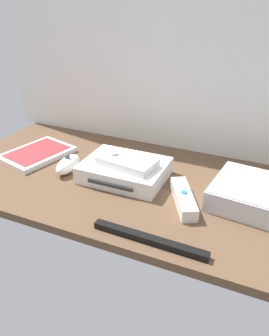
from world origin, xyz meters
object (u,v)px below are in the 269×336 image
object	(u,v)px
game_case	(37,154)
sensor_bar	(149,239)
mini_computer	(252,194)
remote_classic_pad	(127,162)
remote_wand	(184,198)
game_console	(125,170)
remote_nunchuk	(68,164)

from	to	relation	value
game_case	sensor_bar	bearing A→B (deg)	-12.69
mini_computer	remote_classic_pad	distance (cm)	30.51
remote_wand	sensor_bar	distance (cm)	15.88
game_console	remote_classic_pad	xyz separation A→B (cm)	(1.22, -0.95, 3.21)
mini_computer	sensor_bar	bearing A→B (deg)	-125.78
mini_computer	remote_wand	world-z (taller)	mini_computer
game_case	sensor_bar	world-z (taller)	game_case
mini_computer	remote_wand	distance (cm)	15.44
remote_wand	remote_nunchuk	distance (cm)	33.07
game_console	sensor_bar	xyz separation A→B (cm)	(15.54, -21.19, -1.50)
remote_wand	remote_nunchuk	world-z (taller)	remote_nunchuk
game_case	remote_classic_pad	xyz separation A→B (cm)	(30.16, -2.03, 4.65)
mini_computer	remote_wand	xyz separation A→B (cm)	(-13.97, -6.47, -1.13)
sensor_bar	remote_classic_pad	bearing A→B (deg)	126.44
game_console	game_case	xyz separation A→B (cm)	(-28.93, 1.08, -1.44)
mini_computer	sensor_bar	distance (cm)	27.43
remote_wand	sensor_bar	bearing A→B (deg)	-125.98
remote_nunchuk	sensor_bar	world-z (taller)	remote_nunchuk
remote_nunchuk	sensor_bar	distance (cm)	35.95
remote_classic_pad	game_console	bearing A→B (deg)	151.01
remote_nunchuk	sensor_bar	size ratio (longest dim) A/B	0.43
game_case	sensor_bar	distance (cm)	49.74
game_console	mini_computer	xyz separation A→B (cm)	(31.54, 1.01, 0.44)
game_console	remote_classic_pad	size ratio (longest dim) A/B	1.37
game_console	mini_computer	distance (cm)	31.56
game_console	remote_classic_pad	distance (cm)	3.56
game_console	remote_wand	size ratio (longest dim) A/B	1.44
mini_computer	remote_wand	bearing A→B (deg)	-155.16
game_case	remote_nunchuk	xyz separation A→B (cm)	(13.53, -4.02, 1.28)
game_console	game_case	size ratio (longest dim) A/B	0.97
mini_computer	remote_nunchuk	bearing A→B (deg)	-175.19
game_console	remote_wand	world-z (taller)	game_console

